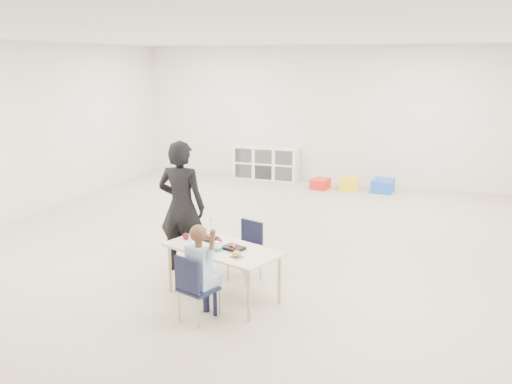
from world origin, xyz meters
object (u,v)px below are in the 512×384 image
(chair_near, at_px, (198,287))
(adult, at_px, (182,207))
(child, at_px, (198,268))
(table, at_px, (223,273))
(cubby_shelf, at_px, (266,163))

(chair_near, xyz_separation_m, adult, (-0.74, 1.12, 0.46))
(child, bearing_deg, adult, 142.42)
(table, xyz_separation_m, child, (-0.03, -0.55, 0.25))
(adult, bearing_deg, table, 141.21)
(child, distance_m, adult, 1.37)
(adult, bearing_deg, child, 121.19)
(child, height_order, adult, adult)
(chair_near, height_order, cubby_shelf, cubby_shelf)
(table, distance_m, chair_near, 0.55)
(chair_near, xyz_separation_m, cubby_shelf, (-1.44, 6.40, 0.01))
(chair_near, height_order, child, child)
(chair_near, bearing_deg, cubby_shelf, 121.70)
(table, relative_size, cubby_shelf, 0.99)
(child, xyz_separation_m, cubby_shelf, (-1.44, 6.40, -0.19))
(chair_near, relative_size, adult, 0.43)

